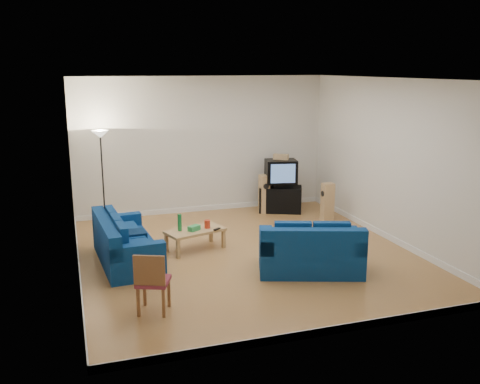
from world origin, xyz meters
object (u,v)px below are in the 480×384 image
object	(u,v)px
sofa_three_seat	(124,246)
television	(281,171)
tv_stand	(280,199)
coffee_table	(195,232)
sofa_loveseat	(311,254)

from	to	relation	value
sofa_three_seat	television	world-z (taller)	television
tv_stand	sofa_three_seat	bearing A→B (deg)	-125.54
coffee_table	tv_stand	distance (m)	3.31
sofa_loveseat	television	size ratio (longest dim) A/B	2.39
sofa_three_seat	coffee_table	xyz separation A→B (m)	(1.37, 0.28, 0.04)
sofa_loveseat	tv_stand	world-z (taller)	sofa_loveseat
coffee_table	television	xyz separation A→B (m)	(2.59, 2.05, 0.64)
tv_stand	television	size ratio (longest dim) A/B	1.23
sofa_three_seat	coffee_table	bearing A→B (deg)	97.48
television	sofa_loveseat	bearing A→B (deg)	-93.24
sofa_loveseat	tv_stand	bearing A→B (deg)	93.98
sofa_three_seat	tv_stand	bearing A→B (deg)	116.51
tv_stand	television	world-z (taller)	television
sofa_three_seat	coffee_table	size ratio (longest dim) A/B	1.79
tv_stand	television	distance (m)	0.68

